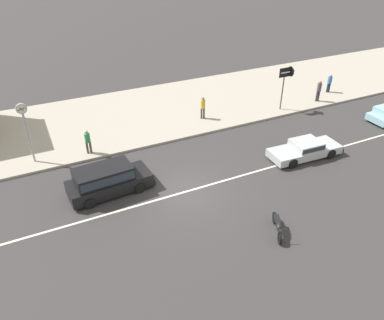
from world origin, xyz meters
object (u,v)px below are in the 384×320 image
(pedestrian_by_shop, at_px, (88,140))
(pedestrian_far_end, at_px, (330,82))
(arrow_signboard, at_px, (291,73))
(pedestrian_mid_kerb, at_px, (319,89))
(motorcycle_2, at_px, (277,225))
(street_clock, at_px, (24,120))
(pedestrian_near_clock, at_px, (203,106))
(sedan_silver_1, at_px, (305,149))
(minivan_black_3, at_px, (107,179))

(pedestrian_by_shop, relative_size, pedestrian_far_end, 1.01)
(arrow_signboard, height_order, pedestrian_mid_kerb, arrow_signboard)
(pedestrian_by_shop, distance_m, pedestrian_far_end, 20.70)
(motorcycle_2, xyz_separation_m, street_clock, (-9.46, 11.27, 2.44))
(pedestrian_mid_kerb, height_order, pedestrian_by_shop, pedestrian_mid_kerb)
(pedestrian_near_clock, xyz_separation_m, pedestrian_by_shop, (-8.63, -1.37, -0.05))
(arrow_signboard, bearing_deg, pedestrian_by_shop, -179.25)
(motorcycle_2, bearing_deg, sedan_silver_1, 40.35)
(pedestrian_near_clock, bearing_deg, motorcycle_2, -100.99)
(motorcycle_2, distance_m, arrow_signboard, 14.49)
(pedestrian_far_end, bearing_deg, street_clock, -177.82)
(street_clock, height_order, arrow_signboard, street_clock)
(minivan_black_3, bearing_deg, pedestrian_far_end, 15.41)
(arrow_signboard, xyz_separation_m, pedestrian_far_end, (5.34, 1.15, -1.88))
(motorcycle_2, relative_size, street_clock, 0.48)
(pedestrian_mid_kerb, distance_m, pedestrian_by_shop, 18.47)
(pedestrian_by_shop, bearing_deg, sedan_silver_1, -26.62)
(minivan_black_3, bearing_deg, pedestrian_mid_kerb, 13.90)
(sedan_silver_1, relative_size, pedestrian_far_end, 3.07)
(arrow_signboard, distance_m, pedestrian_by_shop, 15.43)
(street_clock, xyz_separation_m, pedestrian_mid_kerb, (21.67, -0.21, -1.71))
(arrow_signboard, bearing_deg, street_clock, 179.26)
(minivan_black_3, bearing_deg, sedan_silver_1, -7.91)
(street_clock, relative_size, pedestrian_near_clock, 2.26)
(minivan_black_3, xyz_separation_m, pedestrian_mid_kerb, (18.44, 4.57, 0.31))
(sedan_silver_1, xyz_separation_m, pedestrian_by_shop, (-11.96, 5.99, 0.52))
(pedestrian_mid_kerb, xyz_separation_m, pedestrian_by_shop, (-18.47, -0.23, -0.10))
(sedan_silver_1, relative_size, street_clock, 1.27)
(motorcycle_2, height_order, pedestrian_mid_kerb, pedestrian_mid_kerb)
(motorcycle_2, bearing_deg, minivan_black_3, 133.82)
(street_clock, bearing_deg, pedestrian_far_end, 2.18)
(sedan_silver_1, xyz_separation_m, pedestrian_mid_kerb, (6.52, 6.22, 0.62))
(sedan_silver_1, bearing_deg, motorcycle_2, -139.65)
(motorcycle_2, xyz_separation_m, pedestrian_far_end, (14.39, 12.18, 0.62))
(pedestrian_mid_kerb, height_order, pedestrian_far_end, pedestrian_mid_kerb)
(pedestrian_by_shop, bearing_deg, pedestrian_mid_kerb, 0.71)
(motorcycle_2, bearing_deg, pedestrian_mid_kerb, 42.17)
(sedan_silver_1, height_order, pedestrian_near_clock, pedestrian_near_clock)
(sedan_silver_1, relative_size, motorcycle_2, 2.66)
(sedan_silver_1, distance_m, street_clock, 16.63)
(motorcycle_2, bearing_deg, street_clock, 130.01)
(arrow_signboard, bearing_deg, sedan_silver_1, -118.47)
(motorcycle_2, bearing_deg, arrow_signboard, 50.62)
(minivan_black_3, distance_m, pedestrian_mid_kerb, 19.00)
(pedestrian_mid_kerb, bearing_deg, pedestrian_by_shop, -179.29)
(minivan_black_3, relative_size, motorcycle_2, 2.56)
(minivan_black_3, height_order, street_clock, street_clock)
(sedan_silver_1, distance_m, pedestrian_by_shop, 13.39)
(minivan_black_3, bearing_deg, pedestrian_near_clock, 33.55)
(sedan_silver_1, relative_size, arrow_signboard, 1.43)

